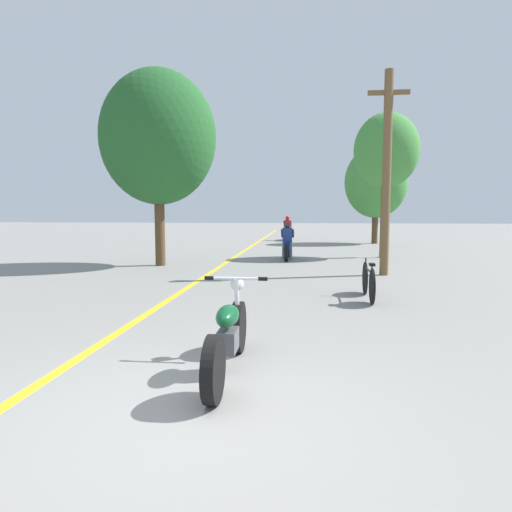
# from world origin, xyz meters

# --- Properties ---
(ground_plane) EXTENTS (120.00, 120.00, 0.00)m
(ground_plane) POSITION_xyz_m (0.00, 0.00, 0.00)
(ground_plane) COLOR gray
(lane_stripe_center) EXTENTS (0.14, 48.00, 0.01)m
(lane_stripe_center) POSITION_xyz_m (-1.70, 13.07, 0.00)
(lane_stripe_center) COLOR yellow
(lane_stripe_center) RESTS_ON ground
(utility_pole) EXTENTS (1.10, 0.24, 5.52)m
(utility_pole) POSITION_xyz_m (3.18, 9.12, 2.85)
(utility_pole) COLOR brown
(utility_pole) RESTS_ON ground
(roadside_tree_right_near) EXTENTS (2.42, 2.18, 5.42)m
(roadside_tree_right_near) POSITION_xyz_m (3.97, 14.07, 3.97)
(roadside_tree_right_near) COLOR #513A23
(roadside_tree_right_near) RESTS_ON ground
(roadside_tree_right_far) EXTENTS (3.31, 2.98, 5.19)m
(roadside_tree_right_far) POSITION_xyz_m (4.68, 21.39, 3.28)
(roadside_tree_right_far) COLOR #513A23
(roadside_tree_right_far) RESTS_ON ground
(roadside_tree_left) EXTENTS (3.69, 3.32, 6.21)m
(roadside_tree_left) POSITION_xyz_m (-3.68, 10.58, 4.08)
(roadside_tree_left) COLOR #513A23
(roadside_tree_left) RESTS_ON ground
(motorcycle_foreground) EXTENTS (0.77, 2.20, 0.99)m
(motorcycle_foreground) POSITION_xyz_m (0.19, 1.11, 0.42)
(motorcycle_foreground) COLOR black
(motorcycle_foreground) RESTS_ON ground
(motorcycle_rider_lead) EXTENTS (0.50, 2.05, 1.38)m
(motorcycle_rider_lead) POSITION_xyz_m (0.34, 12.88, 0.52)
(motorcycle_rider_lead) COLOR black
(motorcycle_rider_lead) RESTS_ON ground
(motorcycle_rider_far) EXTENTS (0.50, 2.01, 1.46)m
(motorcycle_rider_far) POSITION_xyz_m (-0.11, 23.41, 0.55)
(motorcycle_rider_far) COLOR black
(motorcycle_rider_far) RESTS_ON ground
(bicycle_parked) EXTENTS (0.44, 1.76, 0.81)m
(bicycle_parked) POSITION_xyz_m (2.29, 5.56, 0.37)
(bicycle_parked) COLOR black
(bicycle_parked) RESTS_ON ground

